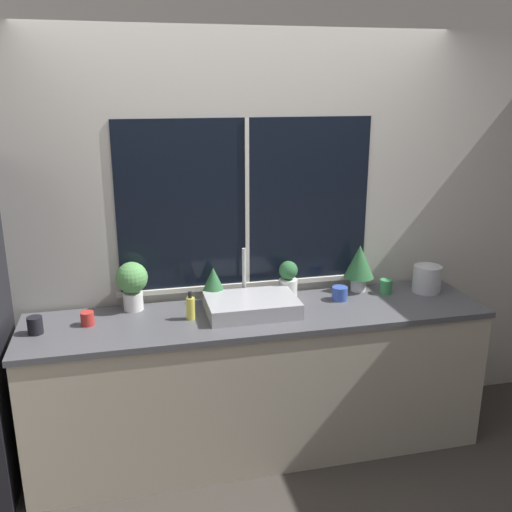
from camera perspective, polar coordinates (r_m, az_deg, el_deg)
The scene contains 15 objects.
ground_plane at distance 3.55m, azimuth 1.53°, elevation -21.13°, with size 14.00×14.00×0.00m, color #38332D.
wall_back at distance 3.54m, azimuth -1.03°, elevation 3.24°, with size 8.00×0.09×2.70m.
wall_right at distance 5.24m, azimuth 22.25°, elevation 6.44°, with size 0.06×7.00×2.70m.
counter at distance 3.54m, azimuth 0.34°, elevation -12.48°, with size 2.70×0.62×0.90m.
sink at distance 3.33m, azimuth -0.45°, elevation -4.91°, with size 0.53×0.41×0.33m.
potted_plant_far_left at distance 3.41m, azimuth -12.28°, elevation -2.55°, with size 0.18×0.18×0.29m.
potted_plant_center_left at distance 3.46m, azimuth -4.28°, elevation -2.76°, with size 0.13×0.13×0.23m.
potted_plant_center_right at distance 3.56m, azimuth 3.24°, elevation -2.30°, with size 0.12×0.12×0.23m.
potted_plant_far_right at distance 3.70m, azimuth 10.29°, elevation -0.75°, with size 0.19×0.19×0.30m.
soap_bottle at distance 3.25m, azimuth -6.57°, elevation -5.16°, with size 0.05×0.05×0.16m.
mug_red at distance 3.30m, azimuth -16.50°, elevation -6.02°, with size 0.07×0.07×0.08m.
mug_green at distance 3.72m, azimuth 12.86°, elevation -2.99°, with size 0.08×0.08×0.09m.
mug_blue at distance 3.56m, azimuth 8.37°, elevation -3.72°, with size 0.10×0.10×0.08m.
mug_black at distance 3.28m, azimuth -21.22°, elevation -6.48°, with size 0.08×0.08×0.09m.
kettle at distance 3.81m, azimuth 16.74°, elevation -2.10°, with size 0.18×0.18×0.19m.
Camera 1 is at (-0.73, -2.70, 2.18)m, focal length 40.00 mm.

